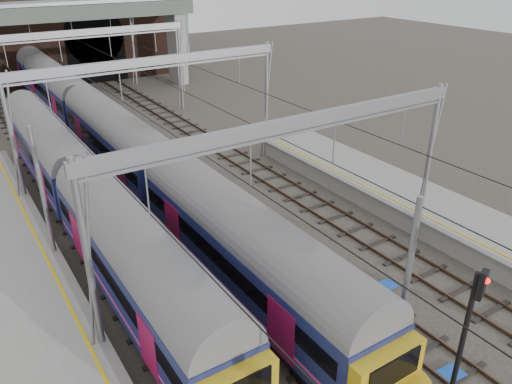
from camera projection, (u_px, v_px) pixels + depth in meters
tracks at (213, 223)px, 27.21m from camera, size 14.40×80.00×0.22m
overhead_line at (156, 80)px, 29.28m from camera, size 16.80×80.00×8.00m
retaining_wall at (60, 45)px, 53.94m from camera, size 28.00×2.75×9.00m
overbridge at (55, 23)px, 47.50m from camera, size 28.00×3.00×9.25m
train_main at (84, 112)px, 37.76m from camera, size 2.69×62.33×4.67m
train_second at (84, 194)px, 25.07m from camera, size 2.62×30.38×4.57m
signal_near_centre at (469, 323)px, 15.07m from camera, size 0.40×0.48×5.18m
equip_cover_b at (450, 374)px, 17.40m from camera, size 0.99×0.73×0.11m
equip_cover_c at (386, 285)px, 22.06m from camera, size 0.93×0.70×0.10m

